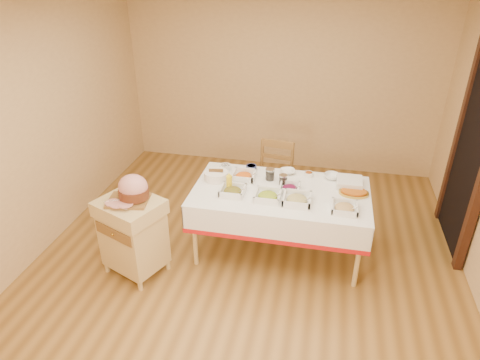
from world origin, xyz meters
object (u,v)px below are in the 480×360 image
(mustard_bottle, at_px, (229,182))
(plate_stack, at_px, (349,183))
(dining_table, at_px, (280,204))
(preserve_jar_left, at_px, (270,175))
(ham_on_board, at_px, (133,190))
(brass_platter, at_px, (354,192))
(dining_chair, at_px, (273,181))
(preserve_jar_right, at_px, (283,180))
(butcher_cart, at_px, (133,232))
(bread_basket, at_px, (216,175))

(mustard_bottle, bearing_deg, plate_stack, 14.93)
(dining_table, bearing_deg, preserve_jar_left, 123.98)
(ham_on_board, height_order, brass_platter, ham_on_board)
(plate_stack, bearing_deg, dining_chair, 153.95)
(dining_chair, bearing_deg, preserve_jar_right, -71.96)
(butcher_cart, bearing_deg, mustard_bottle, 33.85)
(dining_table, xyz_separation_m, mustard_bottle, (-0.53, -0.07, 0.25))
(dining_table, distance_m, bread_basket, 0.76)
(dining_chair, bearing_deg, plate_stack, -26.05)
(butcher_cart, relative_size, dining_chair, 0.86)
(dining_chair, height_order, preserve_jar_right, dining_chair)
(dining_table, bearing_deg, brass_platter, 6.85)
(butcher_cart, xyz_separation_m, ham_on_board, (0.04, 0.03, 0.47))
(brass_platter, bearing_deg, dining_chair, 147.17)
(butcher_cart, relative_size, mustard_bottle, 4.41)
(butcher_cart, distance_m, plate_stack, 2.29)
(dining_chair, relative_size, plate_stack, 3.69)
(preserve_jar_left, height_order, preserve_jar_right, preserve_jar_left)
(preserve_jar_left, height_order, mustard_bottle, mustard_bottle)
(butcher_cart, bearing_deg, preserve_jar_left, 34.98)
(butcher_cart, distance_m, bread_basket, 1.06)
(dining_table, relative_size, plate_stack, 6.90)
(dining_chair, distance_m, preserve_jar_right, 0.64)
(dining_chair, bearing_deg, bread_basket, -133.88)
(plate_stack, bearing_deg, ham_on_board, -156.93)
(mustard_bottle, distance_m, bread_basket, 0.26)
(dining_table, distance_m, butcher_cart, 1.54)
(ham_on_board, relative_size, preserve_jar_right, 3.57)
(preserve_jar_left, relative_size, brass_platter, 0.42)
(dining_table, height_order, dining_chair, dining_chair)
(bread_basket, bearing_deg, mustard_bottle, -43.00)
(butcher_cart, distance_m, preserve_jar_left, 1.55)
(dining_chair, relative_size, mustard_bottle, 5.15)
(plate_stack, relative_size, brass_platter, 0.87)
(dining_chair, distance_m, mustard_bottle, 0.90)
(butcher_cart, height_order, brass_platter, butcher_cart)
(preserve_jar_right, bearing_deg, ham_on_board, -150.89)
(preserve_jar_right, bearing_deg, dining_table, -91.93)
(ham_on_board, xyz_separation_m, mustard_bottle, (0.81, 0.54, -0.10))
(butcher_cart, relative_size, preserve_jar_right, 7.35)
(dining_chair, distance_m, ham_on_board, 1.80)
(bread_basket, bearing_deg, butcher_cart, -131.74)
(bread_basket, distance_m, brass_platter, 1.46)
(preserve_jar_left, height_order, brass_platter, preserve_jar_left)
(bread_basket, relative_size, brass_platter, 0.85)
(dining_table, relative_size, bread_basket, 7.08)
(dining_chair, bearing_deg, mustard_bottle, -115.89)
(dining_table, xyz_separation_m, preserve_jar_left, (-0.15, 0.22, 0.22))
(dining_table, relative_size, mustard_bottle, 9.63)
(dining_table, relative_size, preserve_jar_right, 16.06)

